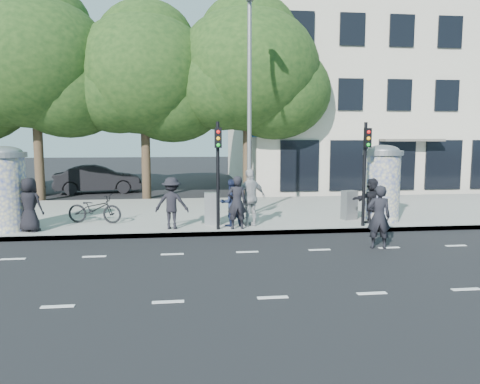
{
  "coord_description": "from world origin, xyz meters",
  "views": [
    {
      "loc": [
        -1.68,
        -10.78,
        3.1
      ],
      "look_at": [
        0.06,
        3.5,
        1.38
      ],
      "focal_mm": 35.0,
      "sensor_mm": 36.0,
      "label": 1
    }
  ],
  "objects": [
    {
      "name": "lane_dash_near",
      "position": [
        0.0,
        -2.2,
        0.0
      ],
      "size": [
        32.0,
        0.12,
        0.01
      ],
      "primitive_type": "cube",
      "color": "silver",
      "rests_on": "ground"
    },
    {
      "name": "car_mid",
      "position": [
        -6.32,
        15.44,
        0.76
      ],
      "size": [
        2.32,
        4.8,
        1.51
      ],
      "primitive_type": "imported",
      "rotation": [
        0.0,
        0.0,
        1.73
      ],
      "color": "black",
      "rests_on": "ground"
    },
    {
      "name": "ad_column_right",
      "position": [
        5.2,
        4.7,
        1.54
      ],
      "size": [
        1.36,
        1.36,
        2.65
      ],
      "color": "beige",
      "rests_on": "sidewalk"
    },
    {
      "name": "ped_b",
      "position": [
        0.0,
        3.85,
        1.0
      ],
      "size": [
        0.64,
        0.44,
        1.71
      ],
      "primitive_type": "imported",
      "rotation": [
        0.0,
        0.0,
        3.2
      ],
      "color": "black",
      "rests_on": "sidewalk"
    },
    {
      "name": "traffic_pole_far",
      "position": [
        4.2,
        3.79,
        2.23
      ],
      "size": [
        0.22,
        0.31,
        3.4
      ],
      "color": "black",
      "rests_on": "sidewalk"
    },
    {
      "name": "sidewalk",
      "position": [
        0.0,
        7.5,
        0.07
      ],
      "size": [
        40.0,
        8.0,
        0.15
      ],
      "primitive_type": "cube",
      "color": "gray",
      "rests_on": "ground"
    },
    {
      "name": "tree_mid_left",
      "position": [
        -8.5,
        12.5,
        6.5
      ],
      "size": [
        7.2,
        7.2,
        9.57
      ],
      "color": "#38281C",
      "rests_on": "ground"
    },
    {
      "name": "bicycle",
      "position": [
        -4.7,
        5.44,
        0.64
      ],
      "size": [
        1.07,
        1.97,
        0.98
      ],
      "primitive_type": "imported",
      "rotation": [
        0.0,
        0.0,
        1.34
      ],
      "color": "black",
      "rests_on": "sidewalk"
    },
    {
      "name": "cabinet_right",
      "position": [
        4.17,
        5.09,
        0.66
      ],
      "size": [
        0.58,
        0.49,
        1.03
      ],
      "primitive_type": "cube",
      "rotation": [
        0.0,
        0.0,
        0.31
      ],
      "color": "slate",
      "rests_on": "sidewalk"
    },
    {
      "name": "ad_column_left",
      "position": [
        -7.2,
        4.5,
        1.54
      ],
      "size": [
        1.36,
        1.36,
        2.65
      ],
      "color": "beige",
      "rests_on": "sidewalk"
    },
    {
      "name": "traffic_pole_near",
      "position": [
        -0.6,
        3.79,
        2.23
      ],
      "size": [
        0.22,
        0.31,
        3.4
      ],
      "color": "black",
      "rests_on": "sidewalk"
    },
    {
      "name": "ped_a",
      "position": [
        -6.41,
        4.2,
        0.99
      ],
      "size": [
        0.95,
        0.77,
        1.69
      ],
      "primitive_type": "imported",
      "rotation": [
        0.0,
        0.0,
        2.82
      ],
      "color": "black",
      "rests_on": "sidewalk"
    },
    {
      "name": "street_lamp",
      "position": [
        0.8,
        6.63,
        4.79
      ],
      "size": [
        0.25,
        0.93,
        8.0
      ],
      "color": "slate",
      "rests_on": "sidewalk"
    },
    {
      "name": "lane_dash_far",
      "position": [
        0.0,
        1.4,
        0.0
      ],
      "size": [
        32.0,
        0.12,
        0.01
      ],
      "primitive_type": "cube",
      "color": "silver",
      "rests_on": "ground"
    },
    {
      "name": "ped_e",
      "position": [
        0.5,
        4.25,
        1.1
      ],
      "size": [
        1.27,
        1.02,
        1.89
      ],
      "primitive_type": "imported",
      "rotation": [
        0.0,
        0.0,
        3.55
      ],
      "color": "#A6A7AA",
      "rests_on": "sidewalk"
    },
    {
      "name": "ped_f",
      "position": [
        4.73,
        4.38,
        0.92
      ],
      "size": [
        1.53,
        0.93,
        1.55
      ],
      "primitive_type": "imported",
      "rotation": [
        0.0,
        0.0,
        3.45
      ],
      "color": "black",
      "rests_on": "sidewalk"
    },
    {
      "name": "cabinet_left",
      "position": [
        -0.73,
        4.71,
        0.69
      ],
      "size": [
        0.54,
        0.41,
        1.08
      ],
      "primitive_type": "cube",
      "rotation": [
        0.0,
        0.0,
        -0.07
      ],
      "color": "gray",
      "rests_on": "sidewalk"
    },
    {
      "name": "man_road",
      "position": [
        3.67,
        1.4,
        0.88
      ],
      "size": [
        0.71,
        0.54,
        1.76
      ],
      "primitive_type": "imported",
      "rotation": [
        0.0,
        0.0,
        2.94
      ],
      "color": "black",
      "rests_on": "ground"
    },
    {
      "name": "ped_d",
      "position": [
        -2.06,
        4.13,
        0.98
      ],
      "size": [
        1.14,
        0.74,
        1.66
      ],
      "primitive_type": "imported",
      "rotation": [
        0.0,
        0.0,
        3.02
      ],
      "color": "black",
      "rests_on": "sidewalk"
    },
    {
      "name": "ped_c",
      "position": [
        -0.13,
        4.37,
        0.93
      ],
      "size": [
        0.88,
        0.76,
        1.55
      ],
      "primitive_type": "imported",
      "rotation": [
        0.0,
        0.0,
        3.39
      ],
      "color": "#18203D",
      "rests_on": "sidewalk"
    },
    {
      "name": "tree_near_left",
      "position": [
        -3.5,
        12.7,
        6.06
      ],
      "size": [
        6.8,
        6.8,
        8.97
      ],
      "color": "#38281C",
      "rests_on": "ground"
    },
    {
      "name": "tree_center",
      "position": [
        1.5,
        12.3,
        6.31
      ],
      "size": [
        7.0,
        7.0,
        9.3
      ],
      "color": "#38281C",
      "rests_on": "ground"
    },
    {
      "name": "ground",
      "position": [
        0.0,
        0.0,
        0.0
      ],
      "size": [
        120.0,
        120.0,
        0.0
      ],
      "primitive_type": "plane",
      "color": "black",
      "rests_on": "ground"
    },
    {
      "name": "car_left",
      "position": [
        -10.92,
        14.55,
        0.69
      ],
      "size": [
        1.82,
        4.15,
        1.39
      ],
      "primitive_type": "imported",
      "rotation": [
        0.0,
        0.0,
        1.62
      ],
      "color": "#505357",
      "rests_on": "ground"
    },
    {
      "name": "building",
      "position": [
        12.0,
        19.99,
        5.99
      ],
      "size": [
        20.3,
        15.85,
        12.0
      ],
      "color": "beige",
      "rests_on": "ground"
    },
    {
      "name": "curb",
      "position": [
        0.0,
        3.55,
        0.07
      ],
      "size": [
        40.0,
        0.1,
        0.16
      ],
      "primitive_type": "cube",
      "color": "slate",
      "rests_on": "ground"
    }
  ]
}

